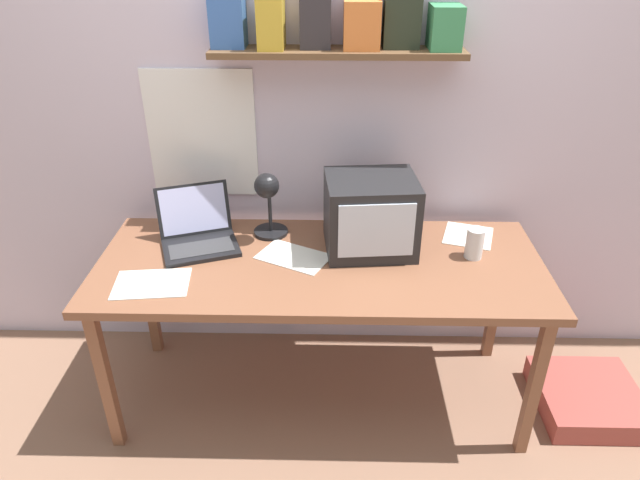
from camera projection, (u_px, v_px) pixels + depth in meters
The scene contains 11 objects.
ground_plane at pixel (320, 393), 2.66m from camera, with size 12.00×12.00×0.00m, color #8D6751.
back_wall at pixel (322, 87), 2.41m from camera, with size 5.60×0.24×2.60m.
corner_desk at pixel (320, 273), 2.33m from camera, with size 1.80×0.73×0.72m.
crt_monitor at pixel (371, 215), 2.32m from camera, with size 0.39×0.34×0.31m.
laptop at pixel (198, 231), 2.40m from camera, with size 0.38×0.37×0.23m.
desk_lamp at pixel (268, 197), 2.37m from camera, with size 0.15×0.19×0.31m.
juice_glass at pixel (474, 245), 2.30m from camera, with size 0.07×0.07×0.13m.
printed_handout at pixel (468, 236), 2.48m from camera, with size 0.25×0.26×0.00m.
open_notebook at pixel (152, 284), 2.16m from camera, with size 0.30×0.23×0.00m.
loose_paper_near_monitor at pixel (294, 257), 2.33m from camera, with size 0.33×0.28×0.00m.
floor_cushion at pixel (588, 398), 2.56m from camera, with size 0.44×0.44×0.11m.
Camera 1 is at (0.04, -1.96, 1.93)m, focal length 32.00 mm.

